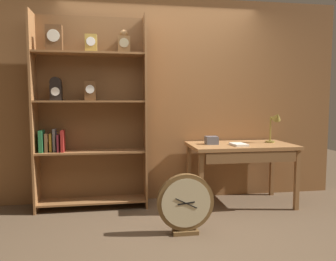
{
  "coord_description": "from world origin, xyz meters",
  "views": [
    {
      "loc": [
        -0.57,
        -2.87,
        1.29
      ],
      "look_at": [
        -0.02,
        0.58,
        0.97
      ],
      "focal_mm": 34.42,
      "sensor_mm": 36.0,
      "label": 1
    }
  ],
  "objects_px": {
    "desk_lamp": "(275,122)",
    "round_clock_large": "(186,204)",
    "workbench": "(241,151)",
    "open_repair_manual": "(239,144)",
    "toolbox_small": "(211,140)",
    "bookshelf": "(88,111)"
  },
  "relations": [
    {
      "from": "bookshelf",
      "to": "workbench",
      "type": "xyz_separation_m",
      "value": [
        1.84,
        -0.2,
        -0.5
      ]
    },
    {
      "from": "workbench",
      "to": "open_repair_manual",
      "type": "bearing_deg",
      "value": -126.13
    },
    {
      "from": "round_clock_large",
      "to": "open_repair_manual",
      "type": "bearing_deg",
      "value": 40.04
    },
    {
      "from": "desk_lamp",
      "to": "round_clock_large",
      "type": "relative_size",
      "value": 0.68
    },
    {
      "from": "bookshelf",
      "to": "desk_lamp",
      "type": "height_order",
      "value": "bookshelf"
    },
    {
      "from": "desk_lamp",
      "to": "round_clock_large",
      "type": "distance_m",
      "value": 1.73
    },
    {
      "from": "bookshelf",
      "to": "toolbox_small",
      "type": "distance_m",
      "value": 1.53
    },
    {
      "from": "workbench",
      "to": "toolbox_small",
      "type": "distance_m",
      "value": 0.39
    },
    {
      "from": "desk_lamp",
      "to": "round_clock_large",
      "type": "height_order",
      "value": "desk_lamp"
    },
    {
      "from": "desk_lamp",
      "to": "bookshelf",
      "type": "bearing_deg",
      "value": 176.77
    },
    {
      "from": "open_repair_manual",
      "to": "round_clock_large",
      "type": "relative_size",
      "value": 0.37
    },
    {
      "from": "bookshelf",
      "to": "open_repair_manual",
      "type": "bearing_deg",
      "value": -9.54
    },
    {
      "from": "bookshelf",
      "to": "open_repair_manual",
      "type": "height_order",
      "value": "bookshelf"
    },
    {
      "from": "open_repair_manual",
      "to": "round_clock_large",
      "type": "bearing_deg",
      "value": -144.29
    },
    {
      "from": "desk_lamp",
      "to": "workbench",
      "type": "bearing_deg",
      "value": -172.15
    },
    {
      "from": "bookshelf",
      "to": "toolbox_small",
      "type": "xyz_separation_m",
      "value": [
        1.48,
        -0.14,
        -0.36
      ]
    },
    {
      "from": "toolbox_small",
      "to": "open_repair_manual",
      "type": "height_order",
      "value": "toolbox_small"
    },
    {
      "from": "toolbox_small",
      "to": "workbench",
      "type": "bearing_deg",
      "value": -8.8
    },
    {
      "from": "workbench",
      "to": "toolbox_small",
      "type": "relative_size",
      "value": 8.6
    },
    {
      "from": "open_repair_manual",
      "to": "round_clock_large",
      "type": "height_order",
      "value": "open_repair_manual"
    },
    {
      "from": "bookshelf",
      "to": "round_clock_large",
      "type": "relative_size",
      "value": 3.85
    },
    {
      "from": "toolbox_small",
      "to": "open_repair_manual",
      "type": "distance_m",
      "value": 0.33
    }
  ]
}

